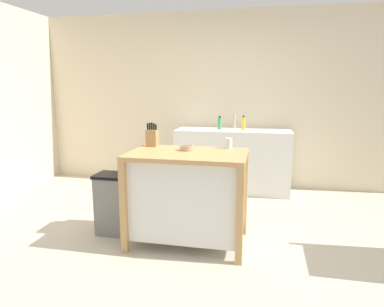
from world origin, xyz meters
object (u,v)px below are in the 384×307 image
(trash_bin, at_px, (114,203))
(sink_faucet, at_px, (235,121))
(drinking_cup, at_px, (229,143))
(bottle_dish_soap, at_px, (220,123))
(bowl_stoneware_deep, at_px, (187,148))
(knife_block, at_px, (152,137))
(bottle_spray_cleaner, at_px, (243,123))
(kitchen_island, at_px, (188,193))

(trash_bin, xyz_separation_m, sink_faucet, (1.05, 1.92, 0.69))
(drinking_cup, xyz_separation_m, bottle_dish_soap, (-0.30, 1.56, 0.03))
(bowl_stoneware_deep, bearing_deg, knife_block, 158.80)
(drinking_cup, relative_size, bottle_spray_cleaner, 0.49)
(knife_block, distance_m, drinking_cup, 0.79)
(knife_block, xyz_separation_m, drinking_cup, (0.78, 0.04, -0.04))
(bottle_dish_soap, distance_m, bottle_spray_cleaner, 0.35)
(bottle_spray_cleaner, bearing_deg, sink_faucet, 127.22)
(knife_block, bearing_deg, sink_faucet, 68.22)
(kitchen_island, relative_size, trash_bin, 1.75)
(drinking_cup, height_order, bottle_spray_cleaner, bottle_spray_cleaner)
(sink_faucet, xyz_separation_m, bottle_dish_soap, (-0.20, -0.13, -0.02))
(kitchen_island, relative_size, bottle_dish_soap, 5.78)
(bowl_stoneware_deep, relative_size, trash_bin, 0.21)
(drinking_cup, bearing_deg, bottle_spray_cleaner, 88.17)
(knife_block, xyz_separation_m, sink_faucet, (0.69, 1.73, 0.02))
(drinking_cup, bearing_deg, sink_faucet, 93.12)
(trash_bin, height_order, bottle_spray_cleaner, bottle_spray_cleaner)
(bowl_stoneware_deep, distance_m, bottle_spray_cleaner, 1.76)
(bowl_stoneware_deep, xyz_separation_m, drinking_cup, (0.38, 0.20, 0.02))
(kitchen_island, height_order, knife_block, knife_block)
(sink_faucet, bearing_deg, trash_bin, -118.74)
(bottle_dish_soap, bearing_deg, bottle_spray_cleaner, -8.40)
(bowl_stoneware_deep, distance_m, trash_bin, 0.98)
(drinking_cup, distance_m, bottle_dish_soap, 1.59)
(kitchen_island, bearing_deg, drinking_cup, 39.21)
(kitchen_island, height_order, trash_bin, kitchen_island)
(sink_faucet, relative_size, bottle_dish_soap, 1.16)
(kitchen_island, relative_size, bottle_spray_cleaner, 5.33)
(bowl_stoneware_deep, distance_m, sink_faucet, 1.91)
(sink_faucet, xyz_separation_m, bottle_spray_cleaner, (0.14, -0.18, -0.01))
(knife_block, height_order, bottle_dish_soap, knife_block)
(bowl_stoneware_deep, height_order, bottle_dish_soap, bottle_dish_soap)
(drinking_cup, distance_m, sink_faucet, 1.69)
(kitchen_island, xyz_separation_m, bottle_spray_cleaner, (0.40, 1.80, 0.49))
(kitchen_island, distance_m, knife_block, 0.70)
(knife_block, relative_size, bottle_spray_cleaner, 1.18)
(trash_bin, height_order, sink_faucet, sink_faucet)
(knife_block, relative_size, sink_faucet, 1.11)
(sink_faucet, distance_m, bottle_spray_cleaner, 0.23)
(knife_block, bearing_deg, drinking_cup, 2.86)
(bowl_stoneware_deep, height_order, trash_bin, bowl_stoneware_deep)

